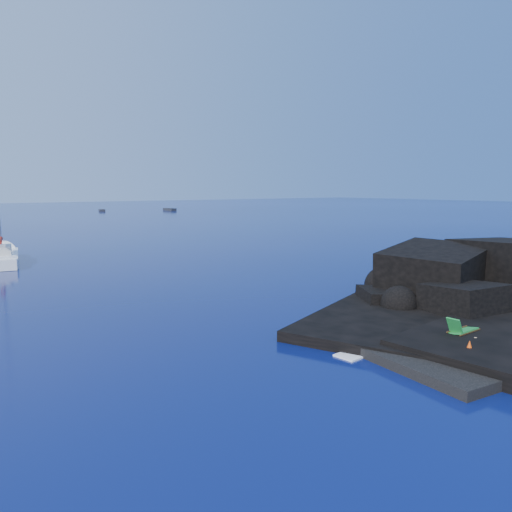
# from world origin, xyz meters

# --- Properties ---
(ground) EXTENTS (400.00, 400.00, 0.00)m
(ground) POSITION_xyz_m (0.00, 0.00, 0.00)
(ground) COLOR #030A3A
(ground) RESTS_ON ground
(beach) EXTENTS (9.08, 6.86, 0.70)m
(beach) POSITION_xyz_m (4.50, 0.50, 0.00)
(beach) COLOR black
(beach) RESTS_ON ground
(surf_foam) EXTENTS (10.00, 8.00, 0.06)m
(surf_foam) POSITION_xyz_m (5.00, 5.00, 0.00)
(surf_foam) COLOR white
(surf_foam) RESTS_ON ground
(sailboat) EXTENTS (4.51, 11.79, 12.09)m
(sailboat) POSITION_xyz_m (-6.08, 35.09, 0.00)
(sailboat) COLOR white
(sailboat) RESTS_ON ground
(deck_chair) EXTENTS (1.51, 0.70, 1.02)m
(deck_chair) POSITION_xyz_m (4.51, 0.90, 0.86)
(deck_chair) COLOR #1B7C31
(deck_chair) RESTS_ON beach
(towel) EXTENTS (2.33, 1.50, 0.06)m
(towel) POSITION_xyz_m (3.71, 0.31, 0.38)
(towel) COLOR white
(towel) RESTS_ON beach
(sunbather) EXTENTS (1.91, 0.88, 0.25)m
(sunbather) POSITION_xyz_m (3.71, 0.31, 0.53)
(sunbather) COLOR tan
(sunbather) RESTS_ON towel
(marker_cone) EXTENTS (0.42, 0.42, 0.53)m
(marker_cone) POSITION_xyz_m (2.90, -0.31, 0.62)
(marker_cone) COLOR #EF4B0C
(marker_cone) RESTS_ON beach
(distant_boat_a) EXTENTS (2.10, 4.16, 0.53)m
(distant_boat_a) POSITION_xyz_m (29.90, 115.72, 0.00)
(distant_boat_a) COLOR black
(distant_boat_a) RESTS_ON ground
(distant_boat_b) EXTENTS (1.58, 4.83, 0.64)m
(distant_boat_b) POSITION_xyz_m (45.52, 109.15, 0.00)
(distant_boat_b) COLOR black
(distant_boat_b) RESTS_ON ground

